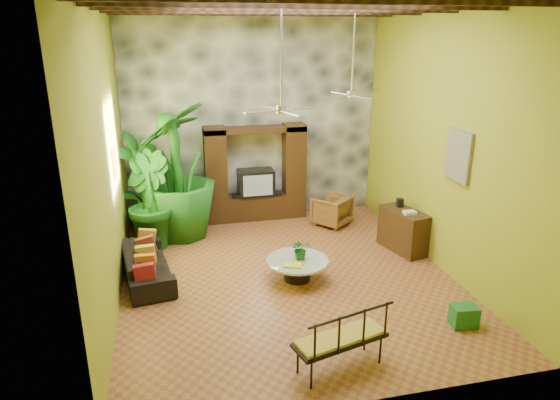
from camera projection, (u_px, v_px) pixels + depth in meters
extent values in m
plane|color=brown|center=(287.00, 275.00, 9.42)|extent=(7.00, 7.00, 0.00)
cube|color=#919F24|center=(252.00, 114.00, 11.84)|extent=(6.00, 0.02, 5.00)
cube|color=#919F24|center=(105.00, 155.00, 7.97)|extent=(0.02, 7.00, 5.00)
cube|color=#919F24|center=(444.00, 138.00, 9.26)|extent=(0.02, 7.00, 5.00)
cube|color=#3B3D43|center=(252.00, 115.00, 11.78)|extent=(5.98, 0.10, 4.98)
cube|color=#342010|center=(311.00, 0.00, 6.68)|extent=(5.95, 0.16, 0.22)
cube|color=#342010|center=(288.00, 4.00, 7.88)|extent=(5.95, 0.16, 0.22)
cube|color=#342010|center=(271.00, 8.00, 9.07)|extent=(5.95, 0.16, 0.22)
cube|color=#342010|center=(258.00, 10.00, 10.27)|extent=(5.95, 0.16, 0.22)
cube|color=#321E0E|center=(256.00, 206.00, 12.22)|extent=(2.40, 0.50, 0.60)
cube|color=#321E0E|center=(216.00, 169.00, 11.69)|extent=(0.50, 0.48, 2.00)
cube|color=#321E0E|center=(294.00, 165.00, 12.10)|extent=(0.50, 0.48, 2.00)
cube|color=#321E0E|center=(255.00, 130.00, 11.61)|extent=(2.40, 0.48, 0.12)
cube|color=black|center=(256.00, 182.00, 12.00)|extent=(0.85, 0.52, 0.62)
cube|color=#8C99A8|center=(258.00, 186.00, 11.75)|extent=(0.70, 0.02, 0.50)
cylinder|color=#BABABF|center=(281.00, 50.00, 7.68)|extent=(0.04, 0.04, 1.80)
cylinder|color=#BABABF|center=(281.00, 109.00, 7.98)|extent=(0.18, 0.18, 0.12)
cube|color=#BABABF|center=(301.00, 109.00, 8.14)|extent=(0.58, 0.26, 0.01)
cube|color=#BABABF|center=(271.00, 107.00, 8.28)|extent=(0.26, 0.58, 0.01)
cube|color=#BABABF|center=(261.00, 112.00, 7.82)|extent=(0.58, 0.26, 0.01)
cube|color=#BABABF|center=(292.00, 113.00, 7.68)|extent=(0.26, 0.58, 0.01)
cylinder|color=#BABABF|center=(354.00, 46.00, 9.54)|extent=(0.04, 0.04, 1.80)
cylinder|color=#BABABF|center=(351.00, 94.00, 9.84)|extent=(0.18, 0.18, 0.12)
cube|color=#BABABF|center=(366.00, 94.00, 10.00)|extent=(0.58, 0.26, 0.01)
cube|color=#BABABF|center=(341.00, 93.00, 10.14)|extent=(0.26, 0.58, 0.01)
cube|color=#BABABF|center=(336.00, 96.00, 9.68)|extent=(0.58, 0.26, 0.01)
cube|color=#BABABF|center=(363.00, 97.00, 9.54)|extent=(0.26, 0.58, 0.01)
cube|color=gold|center=(116.00, 164.00, 9.03)|extent=(0.06, 0.32, 0.55)
cube|color=#2A629A|center=(459.00, 156.00, 8.76)|extent=(0.06, 0.70, 0.90)
imported|color=black|center=(147.00, 264.00, 9.22)|extent=(1.06, 2.08, 0.58)
imported|color=brown|center=(331.00, 210.00, 11.79)|extent=(1.08, 1.08, 0.71)
imported|color=#165516|center=(141.00, 185.00, 10.92)|extent=(1.47, 1.47, 2.35)
imported|color=#175B1C|center=(148.00, 201.00, 10.40)|extent=(1.28, 1.39, 2.04)
imported|color=#1A5E18|center=(177.00, 171.00, 10.81)|extent=(2.24, 2.24, 2.99)
cylinder|color=black|center=(297.00, 270.00, 9.23)|extent=(0.49, 0.49, 0.36)
cylinder|color=silver|center=(297.00, 261.00, 9.16)|extent=(1.15, 1.15, 0.04)
imported|color=#165519|center=(301.00, 249.00, 9.14)|extent=(0.37, 0.32, 0.39)
cube|color=yellow|center=(293.00, 265.00, 8.91)|extent=(0.37, 0.31, 0.03)
cube|color=black|center=(340.00, 340.00, 6.70)|extent=(1.38, 0.76, 0.05)
cube|color=gold|center=(340.00, 337.00, 6.69)|extent=(1.31, 0.70, 0.06)
cube|color=black|center=(347.00, 333.00, 6.40)|extent=(1.28, 0.38, 0.54)
cube|color=#362311|center=(403.00, 230.00, 10.39)|extent=(0.74, 1.18, 0.88)
cube|color=#1C6C2E|center=(464.00, 316.00, 7.78)|extent=(0.43, 0.34, 0.34)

